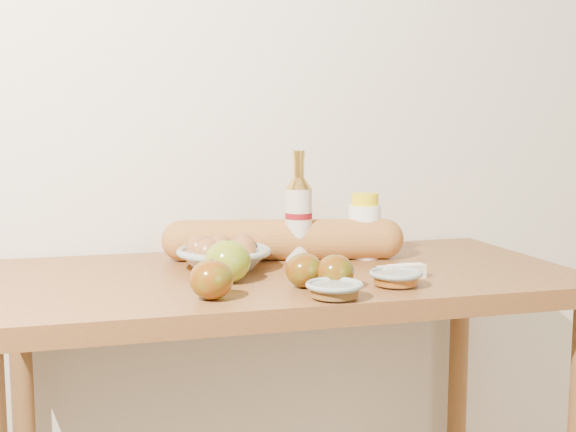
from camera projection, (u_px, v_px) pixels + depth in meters
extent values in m
cube|color=silver|center=(249.00, 85.00, 1.77)|extent=(3.50, 0.02, 2.60)
cube|color=#935E2F|center=(284.00, 281.00, 1.51)|extent=(1.20, 0.60, 0.04)
cylinder|color=brown|center=(457.00, 413.00, 1.95)|extent=(0.05, 0.05, 0.86)
cylinder|color=beige|center=(299.00, 225.00, 1.61)|extent=(0.07, 0.07, 0.16)
cylinder|color=maroon|center=(299.00, 216.00, 1.61)|extent=(0.07, 0.07, 0.01)
cone|color=gold|center=(299.00, 183.00, 1.60)|extent=(0.07, 0.07, 0.03)
cylinder|color=gold|center=(299.00, 168.00, 1.60)|extent=(0.03, 0.03, 0.04)
cylinder|color=gold|center=(299.00, 154.00, 1.59)|extent=(0.03, 0.03, 0.02)
cylinder|color=white|center=(365.00, 231.00, 1.66)|extent=(0.09, 0.09, 0.12)
cylinder|color=#F9D8D1|center=(365.00, 231.00, 1.66)|extent=(0.09, 0.09, 0.03)
cylinder|color=yellow|center=(365.00, 199.00, 1.65)|extent=(0.07, 0.07, 0.03)
torus|color=#97A5A0|center=(224.00, 251.00, 1.52)|extent=(0.20, 0.20, 0.02)
ellipsoid|color=brown|center=(208.00, 255.00, 1.49)|extent=(0.06, 0.06, 0.07)
ellipsoid|color=brown|center=(244.00, 253.00, 1.51)|extent=(0.06, 0.06, 0.07)
ellipsoid|color=brown|center=(221.00, 250.00, 1.56)|extent=(0.06, 0.06, 0.07)
ellipsoid|color=brown|center=(199.00, 251.00, 1.54)|extent=(0.06, 0.06, 0.07)
ellipsoid|color=brown|center=(243.00, 249.00, 1.56)|extent=(0.06, 0.06, 0.07)
cylinder|color=#C5833C|center=(284.00, 240.00, 1.63)|extent=(0.47, 0.18, 0.09)
sphere|color=#C5833C|center=(182.00, 241.00, 1.62)|extent=(0.11, 0.11, 0.09)
sphere|color=#C5833C|center=(384.00, 239.00, 1.64)|extent=(0.11, 0.11, 0.09)
ellipsoid|color=olive|center=(228.00, 261.00, 1.39)|extent=(0.12, 0.12, 0.08)
cylinder|color=#4C3219|center=(227.00, 243.00, 1.39)|extent=(0.01, 0.01, 0.01)
ellipsoid|color=maroon|center=(211.00, 279.00, 1.26)|extent=(0.09, 0.09, 0.07)
cylinder|color=#4E361A|center=(211.00, 262.00, 1.25)|extent=(0.01, 0.01, 0.01)
ellipsoid|color=maroon|center=(304.00, 270.00, 1.35)|extent=(0.08, 0.08, 0.07)
cylinder|color=#483318|center=(304.00, 256.00, 1.35)|extent=(0.01, 0.01, 0.01)
torus|color=#94A29D|center=(334.00, 285.00, 1.26)|extent=(0.13, 0.13, 0.01)
cylinder|color=brown|center=(334.00, 291.00, 1.27)|extent=(0.11, 0.11, 0.02)
torus|color=gray|center=(396.00, 273.00, 1.36)|extent=(0.11, 0.11, 0.01)
cylinder|color=brown|center=(396.00, 279.00, 1.36)|extent=(0.09, 0.09, 0.02)
cube|color=#FFF2C5|center=(402.00, 272.00, 1.43)|extent=(0.10, 0.04, 0.03)
cube|color=white|center=(402.00, 272.00, 1.43)|extent=(0.05, 0.04, 0.03)
ellipsoid|color=maroon|center=(335.00, 272.00, 1.34)|extent=(0.08, 0.08, 0.07)
cylinder|color=#483318|center=(335.00, 257.00, 1.33)|extent=(0.01, 0.01, 0.01)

